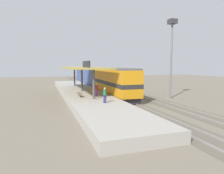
% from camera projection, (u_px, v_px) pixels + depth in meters
% --- Properties ---
extents(ground_plane, '(120.00, 120.00, 0.00)m').
position_uv_depth(ground_plane, '(121.00, 95.00, 35.14)').
color(ground_plane, '#706656').
extents(track_near, '(3.20, 110.00, 0.16)m').
position_uv_depth(track_near, '(110.00, 95.00, 34.51)').
color(track_near, '#5F5649').
rests_on(track_near, ground).
extents(track_far, '(3.20, 110.00, 0.16)m').
position_uv_depth(track_far, '(135.00, 94.00, 35.95)').
color(track_far, '#5F5649').
rests_on(track_far, ground).
extents(platform, '(6.00, 44.00, 0.90)m').
position_uv_depth(platform, '(82.00, 94.00, 33.02)').
color(platform, '#9E998E').
rests_on(platform, ground).
extents(station_canopy, '(5.20, 18.00, 4.70)m').
position_uv_depth(station_canopy, '(82.00, 68.00, 32.49)').
color(station_canopy, '#47474C').
rests_on(station_canopy, platform).
extents(platform_bench, '(0.44, 1.70, 0.50)m').
position_uv_depth(platform_bench, '(79.00, 94.00, 27.00)').
color(platform_bench, '#333338').
rests_on(platform_bench, platform).
extents(locomotive, '(2.93, 14.43, 4.44)m').
position_uv_depth(locomotive, '(114.00, 82.00, 32.17)').
color(locomotive, '#28282D').
rests_on(locomotive, track_near).
extents(passenger_carriage_single, '(2.90, 20.00, 4.24)m').
position_uv_depth(passenger_carriage_single, '(89.00, 76.00, 49.15)').
color(passenger_carriage_single, '#28282D').
rests_on(passenger_carriage_single, track_near).
extents(light_mast, '(1.10, 1.10, 11.70)m').
position_uv_depth(light_mast, '(172.00, 42.00, 30.59)').
color(light_mast, slate).
rests_on(light_mast, ground).
extents(person_waiting, '(0.34, 0.34, 1.71)m').
position_uv_depth(person_waiting, '(94.00, 88.00, 29.08)').
color(person_waiting, olive).
rests_on(person_waiting, platform).
extents(person_walking, '(0.34, 0.34, 1.71)m').
position_uv_depth(person_walking, '(105.00, 94.00, 22.68)').
color(person_walking, navy).
rests_on(person_walking, platform).
extents(person_boarding, '(0.34, 0.34, 1.71)m').
position_uv_depth(person_boarding, '(97.00, 89.00, 27.30)').
color(person_boarding, '#663375').
rests_on(person_boarding, platform).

